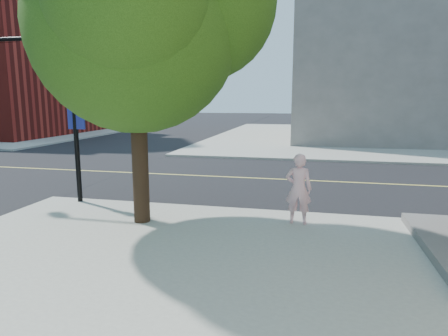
# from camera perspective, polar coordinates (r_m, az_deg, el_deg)

# --- Properties ---
(ground) EXTENTS (140.00, 140.00, 0.00)m
(ground) POSITION_cam_1_polar(r_m,az_deg,el_deg) (12.04, -19.48, -4.69)
(ground) COLOR black
(ground) RESTS_ON ground
(road_ew) EXTENTS (140.00, 9.00, 0.01)m
(road_ew) POSITION_cam_1_polar(r_m,az_deg,el_deg) (15.92, -10.90, -0.78)
(road_ew) COLOR black
(road_ew) RESTS_ON ground
(sidewalk_ne) EXTENTS (29.00, 25.00, 0.12)m
(sidewalk_ne) POSITION_cam_1_polar(r_m,az_deg,el_deg) (32.26, 25.59, 3.90)
(sidewalk_ne) COLOR #9E9F93
(sidewalk_ne) RESTS_ON ground
(filler_ne) EXTENTS (18.00, 16.00, 14.00)m
(filler_ne) POSITION_cam_1_polar(r_m,az_deg,el_deg) (33.00, 27.23, 16.21)
(filler_ne) COLOR slate
(filler_ne) RESTS_ON sidewalk_ne
(man_on_phone) EXTENTS (0.60, 0.41, 1.61)m
(man_on_phone) POSITION_cam_1_polar(r_m,az_deg,el_deg) (9.08, 10.66, -2.95)
(man_on_phone) COLOR #F4B7BD
(man_on_phone) RESTS_ON sidewalk_se
(street_tree) EXTENTS (5.62, 5.11, 7.46)m
(street_tree) POSITION_cam_1_polar(r_m,az_deg,el_deg) (9.24, -11.97, 22.32)
(street_tree) COLOR black
(street_tree) RESTS_ON sidewalk_se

